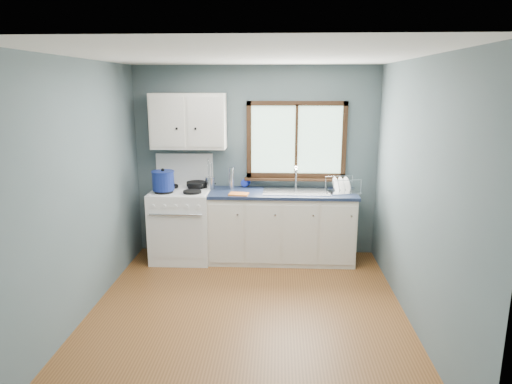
{
  "coord_description": "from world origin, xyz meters",
  "views": [
    {
      "loc": [
        0.3,
        -4.19,
        2.25
      ],
      "look_at": [
        0.05,
        0.9,
        1.05
      ],
      "focal_mm": 32.0,
      "sensor_mm": 36.0,
      "label": 1
    }
  ],
  "objects_px": {
    "gas_range": "(182,222)",
    "base_cabinets": "(282,230)",
    "sink": "(296,196)",
    "dish_rack": "(342,188)",
    "stockpot": "(163,180)",
    "thermos": "(231,178)",
    "utensil_crock": "(210,183)",
    "skillet": "(197,184)"
  },
  "relations": [
    {
      "from": "utensil_crock",
      "to": "dish_rack",
      "type": "distance_m",
      "value": 1.71
    },
    {
      "from": "base_cabinets",
      "to": "sink",
      "type": "xyz_separation_m",
      "value": [
        0.18,
        -0.0,
        0.45
      ]
    },
    {
      "from": "gas_range",
      "to": "utensil_crock",
      "type": "bearing_deg",
      "value": 19.91
    },
    {
      "from": "stockpot",
      "to": "thermos",
      "type": "distance_m",
      "value": 0.87
    },
    {
      "from": "sink",
      "to": "utensil_crock",
      "type": "distance_m",
      "value": 1.14
    },
    {
      "from": "base_cabinets",
      "to": "thermos",
      "type": "xyz_separation_m",
      "value": [
        -0.66,
        0.12,
        0.65
      ]
    },
    {
      "from": "skillet",
      "to": "thermos",
      "type": "bearing_deg",
      "value": -5.47
    },
    {
      "from": "sink",
      "to": "stockpot",
      "type": "xyz_separation_m",
      "value": [
        -1.67,
        -0.16,
        0.23
      ]
    },
    {
      "from": "skillet",
      "to": "thermos",
      "type": "xyz_separation_m",
      "value": [
        0.46,
        -0.0,
        0.08
      ]
    },
    {
      "from": "stockpot",
      "to": "dish_rack",
      "type": "bearing_deg",
      "value": 3.92
    },
    {
      "from": "sink",
      "to": "dish_rack",
      "type": "distance_m",
      "value": 0.59
    },
    {
      "from": "base_cabinets",
      "to": "skillet",
      "type": "xyz_separation_m",
      "value": [
        -1.12,
        0.12,
        0.58
      ]
    },
    {
      "from": "gas_range",
      "to": "thermos",
      "type": "bearing_deg",
      "value": 11.81
    },
    {
      "from": "utensil_crock",
      "to": "sink",
      "type": "bearing_deg",
      "value": -5.75
    },
    {
      "from": "base_cabinets",
      "to": "sink",
      "type": "relative_size",
      "value": 2.2
    },
    {
      "from": "utensil_crock",
      "to": "thermos",
      "type": "bearing_deg",
      "value": 0.53
    },
    {
      "from": "base_cabinets",
      "to": "utensil_crock",
      "type": "bearing_deg",
      "value": 173.18
    },
    {
      "from": "sink",
      "to": "dish_rack",
      "type": "bearing_deg",
      "value": -0.27
    },
    {
      "from": "thermos",
      "to": "dish_rack",
      "type": "distance_m",
      "value": 1.43
    },
    {
      "from": "utensil_crock",
      "to": "thermos",
      "type": "relative_size",
      "value": 1.41
    },
    {
      "from": "skillet",
      "to": "stockpot",
      "type": "distance_m",
      "value": 0.47
    },
    {
      "from": "base_cabinets",
      "to": "gas_range",
      "type": "bearing_deg",
      "value": -179.18
    },
    {
      "from": "thermos",
      "to": "dish_rack",
      "type": "height_order",
      "value": "thermos"
    },
    {
      "from": "sink",
      "to": "base_cabinets",
      "type": "bearing_deg",
      "value": 179.87
    },
    {
      "from": "base_cabinets",
      "to": "thermos",
      "type": "height_order",
      "value": "thermos"
    },
    {
      "from": "gas_range",
      "to": "thermos",
      "type": "distance_m",
      "value": 0.87
    },
    {
      "from": "stockpot",
      "to": "thermos",
      "type": "height_order",
      "value": "stockpot"
    },
    {
      "from": "base_cabinets",
      "to": "stockpot",
      "type": "bearing_deg",
      "value": -173.98
    },
    {
      "from": "thermos",
      "to": "sink",
      "type": "bearing_deg",
      "value": -7.8
    },
    {
      "from": "thermos",
      "to": "utensil_crock",
      "type": "bearing_deg",
      "value": -179.47
    },
    {
      "from": "gas_range",
      "to": "base_cabinets",
      "type": "relative_size",
      "value": 0.74
    },
    {
      "from": "sink",
      "to": "dish_rack",
      "type": "relative_size",
      "value": 1.88
    },
    {
      "from": "gas_range",
      "to": "utensil_crock",
      "type": "xyz_separation_m",
      "value": [
        0.36,
        0.13,
        0.51
      ]
    },
    {
      "from": "base_cabinets",
      "to": "utensil_crock",
      "type": "relative_size",
      "value": 4.64
    },
    {
      "from": "sink",
      "to": "gas_range",
      "type": "bearing_deg",
      "value": -179.29
    },
    {
      "from": "gas_range",
      "to": "skillet",
      "type": "height_order",
      "value": "gas_range"
    },
    {
      "from": "skillet",
      "to": "dish_rack",
      "type": "bearing_deg",
      "value": -8.69
    },
    {
      "from": "sink",
      "to": "utensil_crock",
      "type": "bearing_deg",
      "value": 174.25
    },
    {
      "from": "skillet",
      "to": "stockpot",
      "type": "relative_size",
      "value": 1.07
    },
    {
      "from": "stockpot",
      "to": "dish_rack",
      "type": "distance_m",
      "value": 2.26
    },
    {
      "from": "gas_range",
      "to": "thermos",
      "type": "relative_size",
      "value": 4.8
    },
    {
      "from": "gas_range",
      "to": "base_cabinets",
      "type": "xyz_separation_m",
      "value": [
        1.31,
        0.02,
        -0.08
      ]
    }
  ]
}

